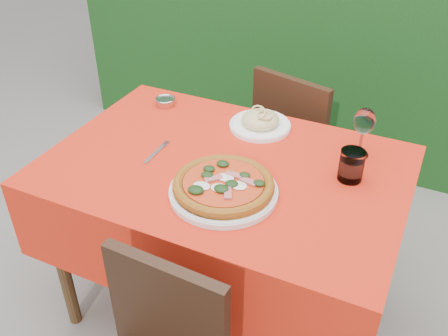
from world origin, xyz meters
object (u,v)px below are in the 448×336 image
at_px(pizza_plate, 224,187).
at_px(steel_ramekin, 165,102).
at_px(pasta_plate, 260,122).
at_px(wine_glass, 364,123).
at_px(fork, 155,154).
at_px(chair_far, 297,142).
at_px(water_glass, 351,167).

bearing_deg(pizza_plate, steel_ramekin, 136.98).
distance_m(pasta_plate, steel_ramekin, 0.44).
bearing_deg(pasta_plate, pizza_plate, -83.02).
distance_m(pizza_plate, pasta_plate, 0.46).
relative_size(wine_glass, fork, 1.03).
xyz_separation_m(chair_far, wine_glass, (0.34, -0.40, 0.39)).
bearing_deg(water_glass, chair_far, 121.68).
height_order(pasta_plate, steel_ramekin, pasta_plate).
height_order(pasta_plate, wine_glass, wine_glass).
bearing_deg(fork, pasta_plate, 50.66).
height_order(water_glass, fork, water_glass).
distance_m(chair_far, fork, 0.83).
height_order(chair_far, wine_glass, wine_glass).
bearing_deg(pizza_plate, pasta_plate, 96.98).
bearing_deg(chair_far, pasta_plate, 96.58).
height_order(chair_far, steel_ramekin, chair_far).
distance_m(fork, steel_ramekin, 0.39).
xyz_separation_m(water_glass, steel_ramekin, (-0.84, 0.20, -0.03)).
bearing_deg(water_glass, pasta_plate, 154.35).
bearing_deg(pizza_plate, wine_glass, 51.00).
bearing_deg(fork, wine_glass, 23.95).
distance_m(water_glass, wine_glass, 0.18).
relative_size(pizza_plate, fork, 2.31).
height_order(chair_far, water_glass, water_glass).
distance_m(water_glass, fork, 0.70).
relative_size(water_glass, wine_glass, 0.58).
bearing_deg(steel_ramekin, pasta_plate, -0.87).
bearing_deg(pasta_plate, wine_glass, -4.58).
distance_m(wine_glass, steel_ramekin, 0.85).
xyz_separation_m(pizza_plate, steel_ramekin, (-0.50, 0.46, -0.02)).
bearing_deg(pasta_plate, water_glass, -25.65).
relative_size(chair_far, pasta_plate, 3.51).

